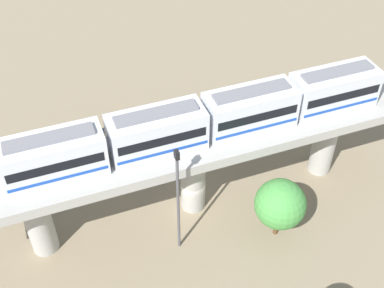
{
  "coord_description": "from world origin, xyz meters",
  "views": [
    {
      "loc": [
        24.58,
        -9.38,
        30.18
      ],
      "look_at": [
        -2.5,
        0.87,
        4.17
      ],
      "focal_mm": 46.23,
      "sensor_mm": 36.0,
      "label": 1
    }
  ],
  "objects_px": {
    "train": "(205,120)",
    "tree_mid_lot": "(280,204)",
    "parked_car_silver": "(189,114)",
    "parked_car_blue": "(36,186)",
    "signal_post": "(178,198)",
    "parked_car_yellow": "(116,138)"
  },
  "relations": [
    {
      "from": "signal_post",
      "to": "parked_car_blue",
      "type": "bearing_deg",
      "value": -135.31
    },
    {
      "from": "train",
      "to": "parked_car_blue",
      "type": "relative_size",
      "value": 6.34
    },
    {
      "from": "train",
      "to": "parked_car_blue",
      "type": "height_order",
      "value": "train"
    },
    {
      "from": "parked_car_blue",
      "to": "tree_mid_lot",
      "type": "bearing_deg",
      "value": 61.34
    },
    {
      "from": "parked_car_blue",
      "to": "parked_car_silver",
      "type": "bearing_deg",
      "value": 111.14
    },
    {
      "from": "parked_car_yellow",
      "to": "tree_mid_lot",
      "type": "distance_m",
      "value": 16.77
    },
    {
      "from": "parked_car_blue",
      "to": "parked_car_yellow",
      "type": "distance_m",
      "value": 8.31
    },
    {
      "from": "train",
      "to": "parked_car_yellow",
      "type": "distance_m",
      "value": 12.94
    },
    {
      "from": "train",
      "to": "tree_mid_lot",
      "type": "height_order",
      "value": "train"
    },
    {
      "from": "parked_car_yellow",
      "to": "tree_mid_lot",
      "type": "xyz_separation_m",
      "value": [
        14.08,
        8.75,
        2.54
      ]
    },
    {
      "from": "train",
      "to": "parked_car_silver",
      "type": "distance_m",
      "value": 13.12
    },
    {
      "from": "train",
      "to": "parked_car_silver",
      "type": "height_order",
      "value": "train"
    },
    {
      "from": "parked_car_silver",
      "to": "tree_mid_lot",
      "type": "xyz_separation_m",
      "value": [
        15.15,
        1.39,
        2.54
      ]
    },
    {
      "from": "parked_car_blue",
      "to": "signal_post",
      "type": "xyz_separation_m",
      "value": [
        9.21,
        9.12,
        4.55
      ]
    },
    {
      "from": "tree_mid_lot",
      "to": "parked_car_blue",
      "type": "bearing_deg",
      "value": -123.19
    },
    {
      "from": "parked_car_yellow",
      "to": "tree_mid_lot",
      "type": "relative_size",
      "value": 0.86
    },
    {
      "from": "parked_car_blue",
      "to": "tree_mid_lot",
      "type": "distance_m",
      "value": 19.69
    },
    {
      "from": "parked_car_blue",
      "to": "parked_car_yellow",
      "type": "height_order",
      "value": "same"
    },
    {
      "from": "train",
      "to": "parked_car_yellow",
      "type": "relative_size",
      "value": 6.15
    },
    {
      "from": "tree_mid_lot",
      "to": "train",
      "type": "bearing_deg",
      "value": -140.75
    },
    {
      "from": "tree_mid_lot",
      "to": "parked_car_silver",
      "type": "bearing_deg",
      "value": -174.77
    },
    {
      "from": "tree_mid_lot",
      "to": "signal_post",
      "type": "bearing_deg",
      "value": -101.53
    }
  ]
}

